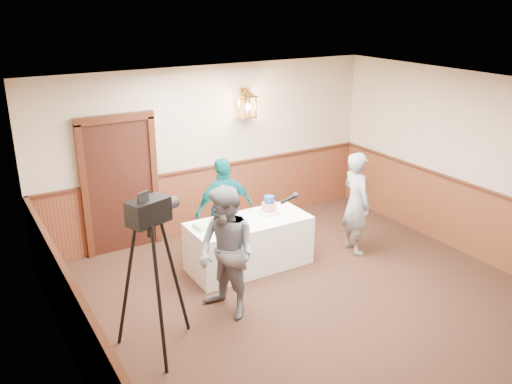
# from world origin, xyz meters

# --- Properties ---
(ground) EXTENTS (7.00, 7.00, 0.00)m
(ground) POSITION_xyz_m (0.00, 0.00, 0.00)
(ground) COLOR black
(ground) RESTS_ON ground
(room_shell) EXTENTS (6.02, 7.02, 2.81)m
(room_shell) POSITION_xyz_m (-0.05, 0.45, 1.52)
(room_shell) COLOR #BFAB8F
(room_shell) RESTS_ON ground
(display_table) EXTENTS (1.80, 0.80, 0.75)m
(display_table) POSITION_xyz_m (-0.19, 1.90, 0.38)
(display_table) COLOR white
(display_table) RESTS_ON ground
(tiered_cake) EXTENTS (0.28, 0.28, 0.28)m
(tiered_cake) POSITION_xyz_m (0.19, 1.96, 0.86)
(tiered_cake) COLOR #FFF6C3
(tiered_cake) RESTS_ON display_table
(sheet_cake_yellow) EXTENTS (0.32, 0.26, 0.06)m
(sheet_cake_yellow) POSITION_xyz_m (-0.61, 1.79, 0.78)
(sheet_cake_yellow) COLOR #EBE08C
(sheet_cake_yellow) RESTS_ON display_table
(sheet_cake_green) EXTENTS (0.32, 0.27, 0.07)m
(sheet_cake_green) POSITION_xyz_m (-0.86, 1.98, 0.78)
(sheet_cake_green) COLOR #BEECA6
(sheet_cake_green) RESTS_ON display_table
(interviewer) EXTENTS (1.58, 0.97, 1.70)m
(interviewer) POSITION_xyz_m (-1.06, 0.93, 0.85)
(interviewer) COLOR slate
(interviewer) RESTS_ON ground
(baker) EXTENTS (0.46, 0.64, 1.63)m
(baker) POSITION_xyz_m (1.50, 1.51, 0.81)
(baker) COLOR gray
(baker) RESTS_ON ground
(assistant_p) EXTENTS (0.94, 0.40, 1.61)m
(assistant_p) POSITION_xyz_m (-0.36, 2.34, 0.80)
(assistant_p) COLOR #075A5E
(assistant_p) RESTS_ON ground
(tv_camera_rig) EXTENTS (0.72, 0.67, 1.83)m
(tv_camera_rig) POSITION_xyz_m (-2.09, 0.71, 0.82)
(tv_camera_rig) COLOR black
(tv_camera_rig) RESTS_ON ground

